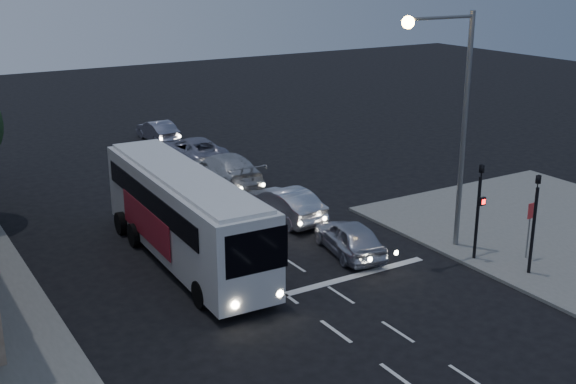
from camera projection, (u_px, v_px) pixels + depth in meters
ground at (318, 318)px, 22.84m from camera, size 120.00×120.00×0.00m
road_markings at (297, 273)px, 26.16m from camera, size 8.00×30.55×0.01m
tour_bus at (184, 213)px, 26.79m from camera, size 2.70×11.32×3.46m
car_suv at (350, 237)px, 27.69m from camera, size 2.34×4.22×1.36m
car_sedan_a at (284, 204)px, 31.38m from camera, size 1.87×4.55×1.47m
car_sedan_b at (225, 169)px, 36.34m from camera, size 2.51×5.71×1.63m
car_sedan_c at (194, 150)px, 40.50m from camera, size 2.45×5.22×1.44m
car_extra at (158, 131)px, 45.32m from camera, size 1.46×4.06×1.33m
traffic_signal_main at (479, 200)px, 26.50m from camera, size 0.25×0.35×4.10m
traffic_signal_side at (535, 212)px, 25.23m from camera, size 0.18×0.15×4.10m
regulatory_sign at (531, 221)px, 26.76m from camera, size 0.45×0.12×2.20m
streetlight at (453, 106)px, 26.52m from camera, size 3.32×0.44×9.00m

